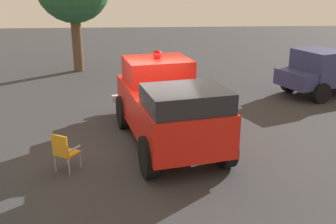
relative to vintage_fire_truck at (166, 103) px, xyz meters
name	(u,v)px	position (x,y,z in m)	size (l,w,h in m)	color
ground_plane	(151,144)	(0.19, -0.46, -1.20)	(60.00, 60.00, 0.00)	#333335
vintage_fire_truck	(166,103)	(0.00, 0.00, 0.00)	(6.28, 3.47, 2.59)	black
parked_pickup	(333,70)	(-4.77, 7.34, -0.21)	(3.42, 5.13, 1.90)	black
lawn_chair_spare	(64,150)	(1.76, -2.64, -0.61)	(0.67, 0.67, 1.02)	#B7BABF
spectator_standing	(157,85)	(-2.94, -0.15, -0.23)	(0.65, 0.35, 1.68)	#2D334C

